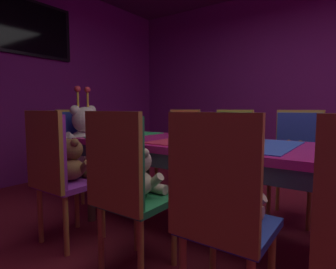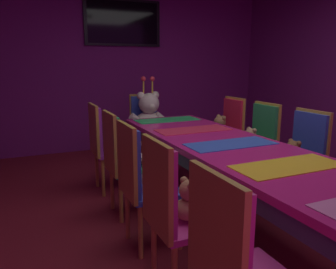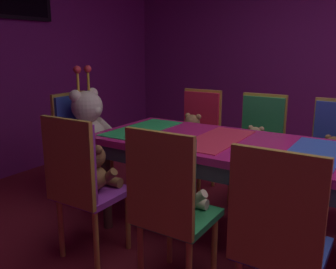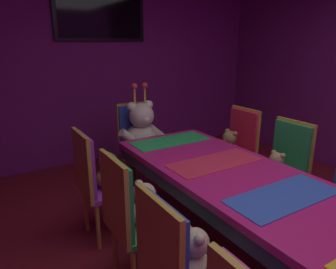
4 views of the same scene
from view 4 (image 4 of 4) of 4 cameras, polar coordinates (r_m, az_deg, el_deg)
The scene contains 15 objects.
wall_back at distance 4.58m, azimuth -12.24°, elevation 12.87°, with size 5.20×0.12×2.80m, color #721E72.
banquet_table at distance 2.14m, azimuth 20.38°, elevation -12.64°, with size 0.90×3.15×0.75m.
chair_left_2 at distance 1.67m, azimuth 0.71°, elevation -23.05°, with size 0.42×0.41×0.98m.
teddy_left_2 at distance 1.74m, azimuth 5.06°, elevation -21.57°, with size 0.25×0.32×0.30m.
chair_left_3 at distance 2.12m, azimuth -7.67°, elevation -13.73°, with size 0.42×0.41×0.98m.
teddy_left_3 at distance 2.18m, azimuth -4.09°, elevation -12.97°, with size 0.25×0.32×0.31m.
chair_left_4 at distance 2.68m, azimuth -13.69°, elevation -7.43°, with size 0.42×0.41×0.98m.
teddy_left_4 at distance 2.72m, azimuth -10.75°, elevation -6.84°, with size 0.27×0.34×0.32m.
chair_right_3 at distance 3.09m, azimuth 20.93°, elevation -4.77°, with size 0.42×0.41×0.98m.
teddy_right_3 at distance 3.00m, azimuth 19.19°, elevation -5.79°, with size 0.22×0.28×0.26m.
chair_right_4 at distance 3.50m, azimuth 12.90°, elevation -1.62°, with size 0.42×0.41×0.98m.
teddy_right_4 at distance 3.41m, azimuth 11.13°, elevation -2.12°, with size 0.25×0.33×0.31m.
throne_chair at distance 3.73m, azimuth -5.88°, elevation -0.19°, with size 0.41×0.42×0.98m.
king_teddy_bear at distance 3.55m, azimuth -4.78°, elevation 0.88°, with size 0.61×0.47×0.78m.
wall_tv at distance 4.50m, azimuth -12.35°, elevation 21.11°, with size 1.25×0.06×0.72m.
Camera 4 is at (-1.53, -1.11, 1.66)m, focal length 33.07 mm.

